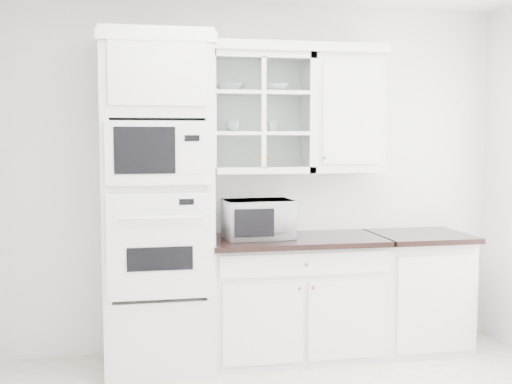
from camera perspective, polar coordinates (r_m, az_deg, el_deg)
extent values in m
cube|color=white|center=(5.04, -0.39, 1.25)|extent=(4.00, 0.02, 2.70)
cube|color=white|center=(4.66, -8.77, -0.97)|extent=(0.76, 0.65, 2.40)
cube|color=white|center=(4.36, -8.55, -4.82)|extent=(0.70, 0.03, 0.72)
cube|color=black|center=(4.36, -8.52, -5.89)|extent=(0.44, 0.01, 0.16)
cube|color=white|center=(4.30, -8.65, 3.42)|extent=(0.70, 0.03, 0.43)
cube|color=black|center=(4.28, -9.86, 3.67)|extent=(0.40, 0.01, 0.31)
cube|color=white|center=(4.96, 3.47, -9.47)|extent=(1.30, 0.60, 0.88)
cube|color=black|center=(4.84, 3.60, -4.28)|extent=(1.32, 0.67, 0.04)
cube|color=white|center=(5.30, 14.13, -8.69)|extent=(0.70, 0.60, 0.88)
cube|color=black|center=(5.18, 14.40, -3.82)|extent=(0.72, 0.67, 0.04)
cube|color=white|center=(4.89, 0.30, 7.00)|extent=(0.80, 0.33, 0.90)
cube|color=white|center=(4.88, 0.30, 5.24)|extent=(0.74, 0.29, 0.02)
cube|color=white|center=(4.89, 0.30, 8.75)|extent=(0.74, 0.29, 0.02)
cube|color=white|center=(5.06, 7.86, 6.88)|extent=(0.55, 0.33, 0.90)
cube|color=white|center=(4.88, -0.88, 12.71)|extent=(2.14, 0.38, 0.07)
imported|color=white|center=(4.78, 0.14, -2.40)|extent=(0.52, 0.45, 0.29)
imported|color=white|center=(4.84, -2.30, 9.24)|extent=(0.28, 0.28, 0.06)
imported|color=white|center=(4.93, 1.76, 9.21)|extent=(0.22, 0.22, 0.06)
imported|color=white|center=(4.85, -2.03, 5.85)|extent=(0.12, 0.12, 0.08)
imported|color=white|center=(4.89, 1.42, 5.87)|extent=(0.11, 0.11, 0.09)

